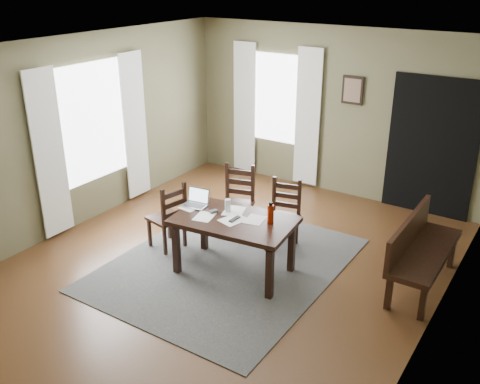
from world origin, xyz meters
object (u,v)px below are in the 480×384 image
Objects in this scene: bench at (419,246)px; water_bottle at (270,214)px; chair_back_left at (237,202)px; chair_back_right at (283,215)px; chair_end at (169,217)px; laptop at (196,201)px; dining_table at (234,226)px.

water_bottle is (-1.55, -0.80, 0.34)m from bench.
water_bottle is (0.96, -0.75, 0.37)m from chair_back_left.
water_bottle is at bearing -86.29° from chair_back_right.
chair_end is at bearing -138.20° from chair_back_left.
chair_back_left is 0.65× the size of bench.
bench is at bearing 27.38° from water_bottle.
laptop is (-0.81, -0.83, 0.33)m from chair_back_right.
chair_back_left reaches higher than dining_table.
water_bottle is at bearing 105.54° from chair_end.
laptop is at bearing 165.94° from dining_table.
chair_back_left is 2.97× the size of laptop.
chair_back_left is 3.65× the size of water_bottle.
chair_back_right is at bearing 90.48° from bench.
chair_back_left is 2.51m from bench.
chair_back_right is 0.91m from water_bottle.
chair_back_right is 2.78× the size of laptop.
chair_back_right is 0.61× the size of bench.
chair_end is 1.54m from water_bottle.
chair_end reaches higher than bench.
chair_back_right is at bearing 107.24° from water_bottle.
dining_table is 2.18m from bench.
water_bottle is (1.49, 0.10, 0.39)m from chair_end.
dining_table is 0.95m from chair_back_right.
chair_back_left reaches higher than laptop.
bench is 4.57× the size of laptop.
chair_end reaches higher than chair_back_right.
chair_back_right is (0.18, 0.92, -0.18)m from dining_table.
chair_end is 1.01× the size of chair_back_right.
dining_table is 0.65m from laptop.
chair_end is (-1.07, 0.03, -0.18)m from dining_table.
chair_back_right reaches higher than bench.
laptop is 1.23× the size of water_bottle.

